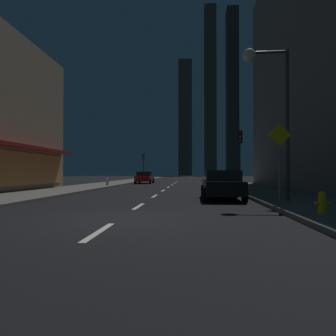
{
  "coord_description": "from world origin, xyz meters",
  "views": [
    {
      "loc": [
        2.08,
        -8.74,
        1.35
      ],
      "look_at": [
        0.0,
        18.37,
        1.74
      ],
      "focal_mm": 32.6,
      "sensor_mm": 36.0,
      "label": 1
    }
  ],
  "objects_px": {
    "car_parked_far": "(145,177)",
    "fire_hydrant_far_left": "(107,182)",
    "traffic_light_near_right": "(240,146)",
    "pedestrian_crossing_sign": "(280,156)",
    "car_parked_near": "(222,185)",
    "traffic_light_far_left": "(143,161)",
    "fire_hydrant_yellow_near": "(322,203)",
    "street_lamp_right": "(268,86)"
  },
  "relations": [
    {
      "from": "fire_hydrant_far_left",
      "to": "pedestrian_crossing_sign",
      "type": "height_order",
      "value": "pedestrian_crossing_sign"
    },
    {
      "from": "pedestrian_crossing_sign",
      "to": "car_parked_far",
      "type": "bearing_deg",
      "value": 110.73
    },
    {
      "from": "fire_hydrant_yellow_near",
      "to": "pedestrian_crossing_sign",
      "type": "bearing_deg",
      "value": 95.32
    },
    {
      "from": "car_parked_far",
      "to": "pedestrian_crossing_sign",
      "type": "distance_m",
      "value": 26.03
    },
    {
      "from": "car_parked_far",
      "to": "traffic_light_far_left",
      "type": "distance_m",
      "value": 11.52
    },
    {
      "from": "car_parked_near",
      "to": "fire_hydrant_yellow_near",
      "type": "bearing_deg",
      "value": -69.21
    },
    {
      "from": "car_parked_far",
      "to": "traffic_light_far_left",
      "type": "bearing_deg",
      "value": 99.72
    },
    {
      "from": "car_parked_far",
      "to": "street_lamp_right",
      "type": "xyz_separation_m",
      "value": [
        8.98,
        -23.38,
        4.33
      ]
    },
    {
      "from": "traffic_light_far_left",
      "to": "pedestrian_crossing_sign",
      "type": "xyz_separation_m",
      "value": [
        11.1,
        -35.4,
        -1.18
      ]
    },
    {
      "from": "traffic_light_near_right",
      "to": "pedestrian_crossing_sign",
      "type": "distance_m",
      "value": 9.41
    },
    {
      "from": "traffic_light_far_left",
      "to": "street_lamp_right",
      "type": "bearing_deg",
      "value": -72.48
    },
    {
      "from": "traffic_light_near_right",
      "to": "car_parked_far",
      "type": "bearing_deg",
      "value": 121.28
    },
    {
      "from": "car_parked_near",
      "to": "car_parked_far",
      "type": "distance_m",
      "value": 22.65
    },
    {
      "from": "car_parked_near",
      "to": "car_parked_far",
      "type": "relative_size",
      "value": 1.0
    },
    {
      "from": "car_parked_far",
      "to": "fire_hydrant_yellow_near",
      "type": "distance_m",
      "value": 29.13
    },
    {
      "from": "traffic_light_far_left",
      "to": "pedestrian_crossing_sign",
      "type": "distance_m",
      "value": 37.12
    },
    {
      "from": "car_parked_far",
      "to": "fire_hydrant_far_left",
      "type": "xyz_separation_m",
      "value": [
        -2.3,
        -8.31,
        -0.29
      ]
    },
    {
      "from": "traffic_light_far_left",
      "to": "traffic_light_near_right",
      "type": "bearing_deg",
      "value": -67.12
    },
    {
      "from": "car_parked_far",
      "to": "pedestrian_crossing_sign",
      "type": "xyz_separation_m",
      "value": [
        9.2,
        -24.31,
        1.28
      ]
    },
    {
      "from": "traffic_light_near_right",
      "to": "traffic_light_far_left",
      "type": "height_order",
      "value": "same"
    },
    {
      "from": "car_parked_near",
      "to": "traffic_light_near_right",
      "type": "relative_size",
      "value": 1.01
    },
    {
      "from": "car_parked_near",
      "to": "traffic_light_near_right",
      "type": "height_order",
      "value": "traffic_light_near_right"
    },
    {
      "from": "fire_hydrant_far_left",
      "to": "pedestrian_crossing_sign",
      "type": "xyz_separation_m",
      "value": [
        11.5,
        -16.0,
        1.56
      ]
    },
    {
      "from": "fire_hydrant_yellow_near",
      "to": "street_lamp_right",
      "type": "bearing_deg",
      "value": 97.14
    },
    {
      "from": "fire_hydrant_yellow_near",
      "to": "fire_hydrant_far_left",
      "type": "height_order",
      "value": "same"
    },
    {
      "from": "traffic_light_near_right",
      "to": "pedestrian_crossing_sign",
      "type": "xyz_separation_m",
      "value": [
        0.1,
        -9.33,
        -1.18
      ]
    },
    {
      "from": "street_lamp_right",
      "to": "fire_hydrant_far_left",
      "type": "bearing_deg",
      "value": 126.82
    },
    {
      "from": "fire_hydrant_yellow_near",
      "to": "fire_hydrant_far_left",
      "type": "distance_m",
      "value": 22.55
    },
    {
      "from": "street_lamp_right",
      "to": "pedestrian_crossing_sign",
      "type": "distance_m",
      "value": 3.2
    },
    {
      "from": "fire_hydrant_yellow_near",
      "to": "pedestrian_crossing_sign",
      "type": "xyz_separation_m",
      "value": [
        -0.3,
        3.22,
        1.56
      ]
    },
    {
      "from": "fire_hydrant_yellow_near",
      "to": "street_lamp_right",
      "type": "xyz_separation_m",
      "value": [
        -0.52,
        4.16,
        4.61
      ]
    },
    {
      "from": "fire_hydrant_far_left",
      "to": "street_lamp_right",
      "type": "bearing_deg",
      "value": -53.18
    },
    {
      "from": "traffic_light_near_right",
      "to": "pedestrian_crossing_sign",
      "type": "relative_size",
      "value": 1.33
    },
    {
      "from": "traffic_light_far_left",
      "to": "car_parked_near",
      "type": "bearing_deg",
      "value": -74.39
    },
    {
      "from": "car_parked_far",
      "to": "fire_hydrant_far_left",
      "type": "height_order",
      "value": "car_parked_far"
    },
    {
      "from": "fire_hydrant_yellow_near",
      "to": "car_parked_far",
      "type": "bearing_deg",
      "value": 109.04
    },
    {
      "from": "car_parked_near",
      "to": "car_parked_far",
      "type": "height_order",
      "value": "same"
    },
    {
      "from": "pedestrian_crossing_sign",
      "to": "traffic_light_far_left",
      "type": "bearing_deg",
      "value": 107.41
    },
    {
      "from": "car_parked_near",
      "to": "pedestrian_crossing_sign",
      "type": "distance_m",
      "value": 3.7
    },
    {
      "from": "car_parked_near",
      "to": "traffic_light_near_right",
      "type": "bearing_deg",
      "value": 73.69
    },
    {
      "from": "traffic_light_near_right",
      "to": "street_lamp_right",
      "type": "relative_size",
      "value": 0.64
    },
    {
      "from": "car_parked_near",
      "to": "traffic_light_near_right",
      "type": "xyz_separation_m",
      "value": [
        1.9,
        6.49,
        2.45
      ]
    }
  ]
}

